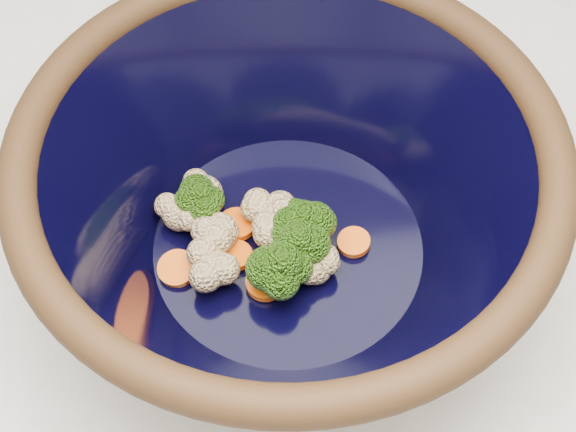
% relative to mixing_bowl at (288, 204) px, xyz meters
% --- Properties ---
extents(mixing_bowl, '(0.46, 0.46, 0.17)m').
position_rel_mixing_bowl_xyz_m(mixing_bowl, '(0.00, 0.00, 0.00)').
color(mixing_bowl, black).
rests_on(mixing_bowl, counter).
extents(vegetable_pile, '(0.17, 0.12, 0.06)m').
position_rel_mixing_bowl_xyz_m(vegetable_pile, '(-0.02, -0.00, -0.03)').
color(vegetable_pile, '#608442').
rests_on(vegetable_pile, mixing_bowl).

